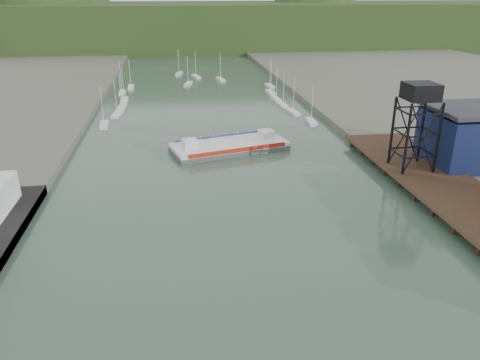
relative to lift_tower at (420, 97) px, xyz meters
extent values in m
cube|color=black|center=(2.00, -13.00, -13.75)|extent=(14.00, 70.00, 0.50)
cylinder|color=black|center=(-4.00, -13.00, -14.85)|extent=(0.60, 0.60, 2.20)
cylinder|color=black|center=(-3.00, -3.00, -7.00)|extent=(0.50, 0.50, 13.00)
cylinder|color=black|center=(3.00, -3.00, -7.00)|extent=(0.50, 0.50, 13.00)
cylinder|color=black|center=(-3.00, 3.00, -7.00)|extent=(0.50, 0.50, 13.00)
cylinder|color=black|center=(3.00, 3.00, -7.00)|extent=(0.50, 0.50, 13.00)
cube|color=black|center=(0.00, 0.00, 1.00)|extent=(5.50, 5.50, 3.00)
cube|color=#0C1339|center=(15.00, 2.00, -9.05)|extent=(20.00, 14.00, 10.00)
cube|color=silver|center=(-62.54, 45.89, -15.30)|extent=(2.67, 7.65, 0.90)
cube|color=silver|center=(-60.28, 57.30, -15.30)|extent=(2.81, 7.67, 0.90)
cube|color=silver|center=(-59.71, 66.17, -15.30)|extent=(2.35, 7.59, 0.90)
cube|color=silver|center=(-59.81, 76.09, -15.30)|extent=(2.01, 7.50, 0.90)
cube|color=silver|center=(-61.64, 88.33, -15.30)|extent=(2.00, 7.50, 0.90)
cube|color=silver|center=(-59.32, 98.17, -15.30)|extent=(2.16, 7.54, 0.90)
cube|color=silver|center=(-7.44, 41.03, -15.30)|extent=(2.53, 7.62, 0.90)
cube|color=silver|center=(-9.54, 52.51, -15.30)|extent=(2.76, 7.67, 0.90)
cube|color=silver|center=(-10.54, 61.29, -15.30)|extent=(2.22, 7.56, 0.90)
cube|color=silver|center=(-10.73, 70.28, -15.30)|extent=(2.18, 7.54, 0.90)
cube|color=silver|center=(-10.33, 81.38, -15.30)|extent=(2.46, 7.61, 0.90)
cube|color=silver|center=(-8.22, 92.99, -15.30)|extent=(2.48, 7.61, 0.90)
cube|color=silver|center=(-38.16, 102.00, -15.30)|extent=(3.78, 7.76, 0.90)
cube|color=silver|center=(-24.96, 110.00, -15.30)|extent=(3.31, 7.74, 0.90)
cube|color=silver|center=(-34.34, 118.00, -15.30)|extent=(3.76, 7.76, 0.90)
cube|color=silver|center=(-41.11, 126.00, -15.30)|extent=(3.40, 7.74, 0.90)
cube|color=#1E3116|center=(-35.00, 242.00, -3.65)|extent=(500.00, 120.00, 28.00)
sphere|color=#1E3116|center=(-115.00, 242.00, -7.65)|extent=(80.00, 80.00, 80.00)
sphere|color=#1E3116|center=(55.00, 252.00, -9.65)|extent=(70.00, 70.00, 70.00)
cube|color=#4B4B4E|center=(-32.07, 21.30, -15.14)|extent=(27.28, 16.51, 1.02)
cube|color=silver|center=(-32.07, 21.30, -14.22)|extent=(27.28, 16.51, 0.82)
cube|color=#A52312|center=(-30.72, 16.33, -14.02)|extent=(21.70, 6.01, 0.92)
cube|color=navy|center=(-33.41, 26.27, -14.02)|extent=(21.70, 6.01, 0.92)
cube|color=silver|center=(-40.93, 18.90, -13.00)|extent=(3.75, 3.75, 2.04)
cube|color=silver|center=(-23.21, 23.70, -13.00)|extent=(3.75, 3.75, 2.04)
camera|label=1|loc=(-43.86, -77.98, 17.77)|focal=35.00mm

